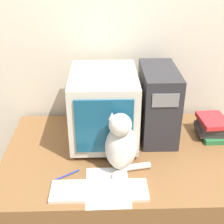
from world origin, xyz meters
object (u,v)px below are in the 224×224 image
Objects in this scene: crt_monitor at (104,107)px; computer_tower at (158,103)px; pen at (66,176)px; cat at (121,145)px; keyboard at (99,191)px; book_stack at (211,127)px.

computer_tower is (0.32, 0.05, -0.00)m from crt_monitor.
crt_monitor is at bearing -171.89° from computer_tower.
crt_monitor is 3.63× the size of pen.
cat is (-0.24, -0.33, -0.07)m from computer_tower.
pen is (-0.17, 0.12, -0.01)m from keyboard.
computer_tower is 0.66m from keyboard.
crt_monitor reaches higher than pen.
crt_monitor is 0.31m from cat.
computer_tower is 0.37m from book_stack.
book_stack is at bearing -6.46° from computer_tower.
computer_tower is at bearing 56.16° from keyboard.
keyboard is 0.26m from cat.
crt_monitor is 0.33m from computer_tower.
book_stack is at bearing 35.31° from keyboard.
book_stack is at bearing 22.98° from pen.
book_stack reaches higher than keyboard.
cat is (0.08, -0.29, -0.08)m from crt_monitor.
computer_tower is 3.17× the size of pen.
crt_monitor is 0.52m from keyboard.
crt_monitor is 1.04× the size of keyboard.
keyboard is 1.38× the size of cat.
book_stack is at bearing 40.85° from cat.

